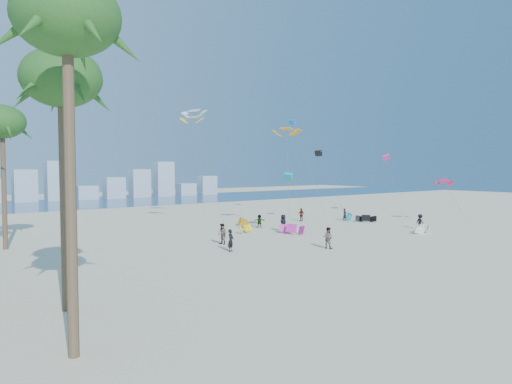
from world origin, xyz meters
TOP-DOWN VIEW (x-y plane):
  - ground at (0.00, 0.00)m, footprint 220.00×220.00m
  - ocean at (0.00, 72.00)m, footprint 220.00×220.00m
  - kitesurfer_near at (-4.18, 10.26)m, footprint 0.81×0.72m
  - kitesurfer_mid at (3.28, 6.28)m, footprint 0.94×1.07m
  - kitesurfers_far at (9.77, 16.06)m, footprint 24.61×15.07m
  - grounded_kites at (12.18, 16.60)m, footprint 20.83×18.55m
  - flying_kites at (13.40, 21.98)m, footprint 33.00×26.83m
  - distant_skyline at (-1.19, 82.00)m, footprint 85.00×3.00m

SIDE VIEW (x-z plane):
  - ground at x=0.00m, z-range 0.00..0.00m
  - ocean at x=0.00m, z-range 0.01..0.01m
  - grounded_kites at x=12.18m, z-range -0.04..0.95m
  - kitesurfers_far at x=9.77m, z-range -0.08..1.83m
  - kitesurfer_mid at x=3.28m, z-range 0.00..1.85m
  - kitesurfer_near at x=-4.18m, z-range 0.00..1.86m
  - distant_skyline at x=-1.19m, z-range -1.11..7.29m
  - flying_kites at x=13.40m, z-range 3.38..17.75m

